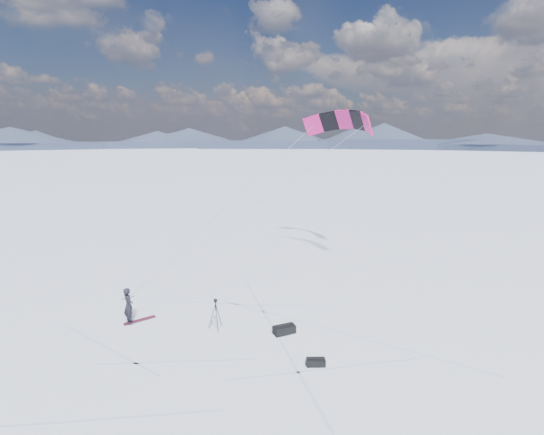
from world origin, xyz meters
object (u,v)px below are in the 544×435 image
snowboard (140,320)px  gear_bag_b (316,362)px  tripod (216,310)px  gear_bag_a (284,329)px  snowkiter (130,323)px

snowboard → gear_bag_b: bearing=-62.5°
gear_bag_b → snowboard: bearing=153.6°
tripod → gear_bag_b: tripod is taller
snowboard → gear_bag_a: bearing=-47.6°
snowboard → tripod: (2.82, -2.49, 0.88)m
snowboard → tripod: size_ratio=1.05×
tripod → gear_bag_b: (2.20, -4.52, -0.76)m
snowboard → tripod: tripod is taller
tripod → gear_bag_b: 5.09m
gear_bag_a → gear_bag_b: bearing=-90.2°
snowkiter → gear_bag_a: bearing=-134.7°
tripod → gear_bag_a: (2.43, -1.84, -0.71)m
snowkiter → tripod: bearing=-134.6°
snowkiter → snowboard: bearing=-94.0°
snowboard → gear_bag_a: (5.25, -4.33, 0.17)m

